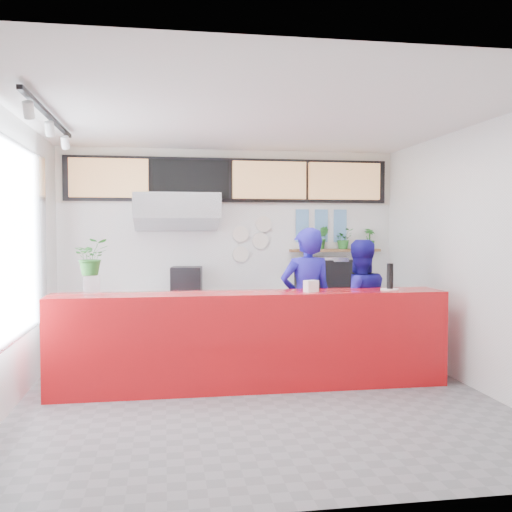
# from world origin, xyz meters

# --- Properties ---
(floor) EXTENTS (5.00, 5.00, 0.00)m
(floor) POSITION_xyz_m (0.00, 0.00, 0.00)
(floor) COLOR slate
(floor) RESTS_ON ground
(ceiling) EXTENTS (5.00, 5.00, 0.00)m
(ceiling) POSITION_xyz_m (0.00, 0.00, 3.00)
(ceiling) COLOR silver
(wall_back) EXTENTS (5.00, 0.00, 5.00)m
(wall_back) POSITION_xyz_m (0.00, 2.50, 1.50)
(wall_back) COLOR white
(wall_back) RESTS_ON ground
(wall_left) EXTENTS (0.00, 5.00, 5.00)m
(wall_left) POSITION_xyz_m (-2.50, 0.00, 1.50)
(wall_left) COLOR white
(wall_left) RESTS_ON ground
(wall_right) EXTENTS (0.00, 5.00, 5.00)m
(wall_right) POSITION_xyz_m (2.50, 0.00, 1.50)
(wall_right) COLOR white
(wall_right) RESTS_ON ground
(service_counter) EXTENTS (4.50, 0.60, 1.10)m
(service_counter) POSITION_xyz_m (0.00, 0.40, 0.55)
(service_counter) COLOR red
(service_counter) RESTS_ON ground
(cream_band) EXTENTS (5.00, 0.02, 0.80)m
(cream_band) POSITION_xyz_m (0.00, 2.49, 2.60)
(cream_band) COLOR beige
(cream_band) RESTS_ON wall_back
(prep_bench) EXTENTS (1.80, 0.60, 0.90)m
(prep_bench) POSITION_xyz_m (-0.80, 2.20, 0.45)
(prep_bench) COLOR #B2B5BA
(prep_bench) RESTS_ON ground
(panini_oven) EXTENTS (0.48, 0.48, 0.38)m
(panini_oven) POSITION_xyz_m (-0.67, 2.20, 1.09)
(panini_oven) COLOR black
(panini_oven) RESTS_ON prep_bench
(extraction_hood) EXTENTS (1.20, 0.70, 0.35)m
(extraction_hood) POSITION_xyz_m (-0.80, 2.15, 2.15)
(extraction_hood) COLOR #B2B5BA
(extraction_hood) RESTS_ON ceiling
(hood_lip) EXTENTS (1.20, 0.69, 0.31)m
(hood_lip) POSITION_xyz_m (-0.80, 2.15, 1.95)
(hood_lip) COLOR #B2B5BA
(hood_lip) RESTS_ON ceiling
(right_bench) EXTENTS (1.80, 0.60, 0.90)m
(right_bench) POSITION_xyz_m (1.50, 2.20, 0.45)
(right_bench) COLOR #B2B5BA
(right_bench) RESTS_ON ground
(espresso_machine) EXTENTS (0.83, 0.68, 0.47)m
(espresso_machine) POSITION_xyz_m (1.37, 2.20, 1.14)
(espresso_machine) COLOR black
(espresso_machine) RESTS_ON right_bench
(espresso_tray) EXTENTS (0.76, 0.60, 0.06)m
(espresso_tray) POSITION_xyz_m (1.37, 2.20, 1.38)
(espresso_tray) COLOR silver
(espresso_tray) RESTS_ON espresso_machine
(herb_shelf) EXTENTS (1.40, 0.18, 0.04)m
(herb_shelf) POSITION_xyz_m (1.60, 2.40, 1.50)
(herb_shelf) COLOR brown
(herb_shelf) RESTS_ON wall_back
(menu_board_far_left) EXTENTS (1.10, 0.10, 0.55)m
(menu_board_far_left) POSITION_xyz_m (-1.75, 2.38, 2.55)
(menu_board_far_left) COLOR tan
(menu_board_far_left) RESTS_ON wall_back
(menu_board_mid_left) EXTENTS (1.10, 0.10, 0.55)m
(menu_board_mid_left) POSITION_xyz_m (-0.59, 2.38, 2.55)
(menu_board_mid_left) COLOR black
(menu_board_mid_left) RESTS_ON wall_back
(menu_board_mid_right) EXTENTS (1.10, 0.10, 0.55)m
(menu_board_mid_right) POSITION_xyz_m (0.57, 2.38, 2.55)
(menu_board_mid_right) COLOR tan
(menu_board_mid_right) RESTS_ON wall_back
(menu_board_far_right) EXTENTS (1.10, 0.10, 0.55)m
(menu_board_far_right) POSITION_xyz_m (1.73, 2.38, 2.55)
(menu_board_far_right) COLOR tan
(menu_board_far_right) RESTS_ON wall_back
(soffit) EXTENTS (4.80, 0.04, 0.65)m
(soffit) POSITION_xyz_m (0.00, 2.46, 2.55)
(soffit) COLOR black
(soffit) RESTS_ON wall_back
(window_pane) EXTENTS (0.04, 2.20, 1.90)m
(window_pane) POSITION_xyz_m (-2.47, 0.30, 1.70)
(window_pane) COLOR silver
(window_pane) RESTS_ON wall_left
(window_frame) EXTENTS (0.03, 2.30, 2.00)m
(window_frame) POSITION_xyz_m (-2.45, 0.30, 1.70)
(window_frame) COLOR #B2B5BA
(window_frame) RESTS_ON wall_left
(track_rail) EXTENTS (0.05, 2.40, 0.04)m
(track_rail) POSITION_xyz_m (-2.10, 0.00, 2.94)
(track_rail) COLOR black
(track_rail) RESTS_ON ceiling
(dec_plate_a) EXTENTS (0.24, 0.03, 0.24)m
(dec_plate_a) POSITION_xyz_m (0.15, 2.47, 1.75)
(dec_plate_a) COLOR silver
(dec_plate_a) RESTS_ON wall_back
(dec_plate_b) EXTENTS (0.24, 0.03, 0.24)m
(dec_plate_b) POSITION_xyz_m (0.45, 2.47, 1.65)
(dec_plate_b) COLOR silver
(dec_plate_b) RESTS_ON wall_back
(dec_plate_c) EXTENTS (0.24, 0.03, 0.24)m
(dec_plate_c) POSITION_xyz_m (0.15, 2.47, 1.45)
(dec_plate_c) COLOR silver
(dec_plate_c) RESTS_ON wall_back
(dec_plate_d) EXTENTS (0.24, 0.03, 0.24)m
(dec_plate_d) POSITION_xyz_m (0.50, 2.47, 1.90)
(dec_plate_d) COLOR silver
(dec_plate_d) RESTS_ON wall_back
(photo_frame_a) EXTENTS (0.20, 0.02, 0.25)m
(photo_frame_a) POSITION_xyz_m (1.10, 2.48, 2.00)
(photo_frame_a) COLOR #598CBF
(photo_frame_a) RESTS_ON wall_back
(photo_frame_b) EXTENTS (0.20, 0.02, 0.25)m
(photo_frame_b) POSITION_xyz_m (1.40, 2.48, 2.00)
(photo_frame_b) COLOR #598CBF
(photo_frame_b) RESTS_ON wall_back
(photo_frame_c) EXTENTS (0.20, 0.02, 0.25)m
(photo_frame_c) POSITION_xyz_m (1.70, 2.48, 2.00)
(photo_frame_c) COLOR #598CBF
(photo_frame_c) RESTS_ON wall_back
(photo_frame_d) EXTENTS (0.20, 0.02, 0.25)m
(photo_frame_d) POSITION_xyz_m (1.10, 2.48, 1.75)
(photo_frame_d) COLOR #598CBF
(photo_frame_d) RESTS_ON wall_back
(photo_frame_e) EXTENTS (0.20, 0.02, 0.25)m
(photo_frame_e) POSITION_xyz_m (1.40, 2.48, 1.75)
(photo_frame_e) COLOR #598CBF
(photo_frame_e) RESTS_ON wall_back
(photo_frame_f) EXTENTS (0.20, 0.02, 0.25)m
(photo_frame_f) POSITION_xyz_m (1.70, 2.48, 1.75)
(photo_frame_f) COLOR #598CBF
(photo_frame_f) RESTS_ON wall_back
(staff_center) EXTENTS (0.71, 0.51, 1.84)m
(staff_center) POSITION_xyz_m (0.76, 0.87, 0.92)
(staff_center) COLOR #1C1697
(staff_center) RESTS_ON ground
(staff_right) EXTENTS (0.83, 0.65, 1.69)m
(staff_right) POSITION_xyz_m (1.46, 0.92, 0.84)
(staff_right) COLOR #1C1697
(staff_right) RESTS_ON ground
(herb_a) EXTENTS (0.17, 0.13, 0.31)m
(herb_a) POSITION_xyz_m (1.17, 2.40, 1.68)
(herb_a) COLOR #276E26
(herb_a) RESTS_ON herb_shelf
(herb_b) EXTENTS (0.23, 0.21, 0.34)m
(herb_b) POSITION_xyz_m (1.39, 2.40, 1.69)
(herb_b) COLOR #276E26
(herb_b) RESTS_ON herb_shelf
(herb_c) EXTENTS (0.33, 0.30, 0.32)m
(herb_c) POSITION_xyz_m (1.73, 2.40, 1.68)
(herb_c) COLOR #276E26
(herb_c) RESTS_ON herb_shelf
(herb_d) EXTENTS (0.21, 0.19, 0.31)m
(herb_d) POSITION_xyz_m (2.14, 2.40, 1.68)
(herb_d) COLOR #276E26
(herb_d) RESTS_ON herb_shelf
(glass_vase) EXTENTS (0.23, 0.23, 0.22)m
(glass_vase) POSITION_xyz_m (-1.76, 0.34, 1.21)
(glass_vase) COLOR white
(glass_vase) RESTS_ON service_counter
(basil_vase) EXTENTS (0.42, 0.39, 0.40)m
(basil_vase) POSITION_xyz_m (-1.76, 0.34, 1.52)
(basil_vase) COLOR #276E26
(basil_vase) RESTS_ON glass_vase
(napkin_holder) EXTENTS (0.18, 0.15, 0.13)m
(napkin_holder) POSITION_xyz_m (0.68, 0.32, 1.17)
(napkin_holder) COLOR white
(napkin_holder) RESTS_ON service_counter
(white_plate) EXTENTS (0.29, 0.29, 0.02)m
(white_plate) POSITION_xyz_m (1.65, 0.38, 1.11)
(white_plate) COLOR white
(white_plate) RESTS_ON service_counter
(pepper_mill) EXTENTS (0.10, 0.10, 0.30)m
(pepper_mill) POSITION_xyz_m (1.65, 0.38, 1.26)
(pepper_mill) COLOR black
(pepper_mill) RESTS_ON white_plate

